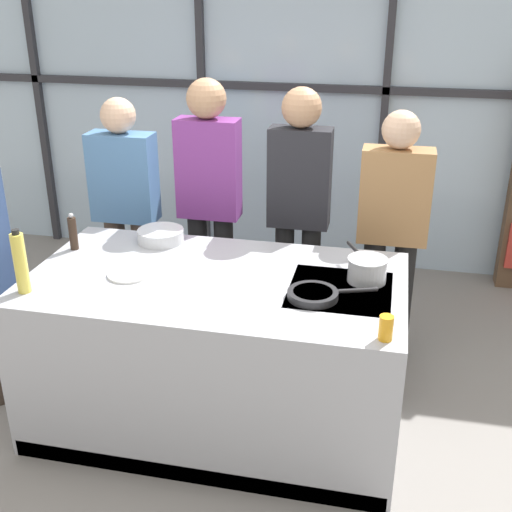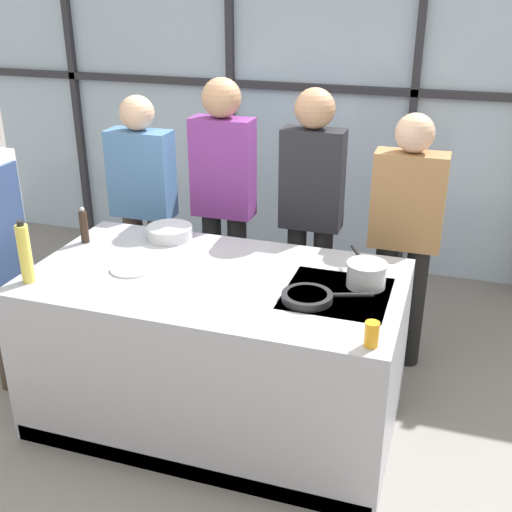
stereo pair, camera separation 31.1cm
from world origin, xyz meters
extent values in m
plane|color=gray|center=(0.00, 0.00, 0.00)|extent=(18.00, 18.00, 0.00)
cube|color=silver|center=(0.00, 2.41, 1.40)|extent=(6.40, 0.04, 2.80)
cube|color=#2D2D33|center=(0.00, 2.36, 1.54)|extent=(6.40, 0.06, 0.06)
cube|color=#2D2D33|center=(-2.30, 2.36, 1.40)|extent=(0.06, 0.06, 2.80)
cube|color=#2D2D33|center=(-0.77, 2.36, 1.40)|extent=(0.06, 0.06, 2.80)
cube|color=#2D2D33|center=(0.77, 2.36, 1.40)|extent=(0.06, 0.06, 2.80)
cube|color=#A8AAB2|center=(0.00, 0.00, 0.46)|extent=(2.00, 1.10, 0.91)
cube|color=black|center=(0.66, 0.00, 0.91)|extent=(0.52, 0.52, 0.01)
cube|color=black|center=(0.00, -0.53, 0.05)|extent=(1.96, 0.03, 0.10)
cylinder|color=#38383D|center=(0.54, -0.12, 0.91)|extent=(0.13, 0.13, 0.01)
cylinder|color=#38383D|center=(0.79, -0.12, 0.91)|extent=(0.13, 0.13, 0.01)
cylinder|color=#38383D|center=(0.54, 0.12, 0.91)|extent=(0.13, 0.13, 0.01)
cylinder|color=#38383D|center=(0.79, 0.12, 0.91)|extent=(0.13, 0.13, 0.01)
cylinder|color=#47382D|center=(-1.35, 0.03, 0.43)|extent=(0.12, 0.12, 0.86)
cylinder|color=#47382D|center=(-1.35, -0.13, 0.43)|extent=(0.12, 0.12, 0.86)
cube|color=navy|center=(-1.26, -0.05, 0.94)|extent=(0.02, 0.31, 0.94)
cylinder|color=#47382D|center=(-0.80, 0.93, 0.42)|extent=(0.14, 0.14, 0.83)
cylinder|color=#47382D|center=(-1.00, 0.93, 0.42)|extent=(0.14, 0.14, 0.83)
cube|color=#4C7AAD|center=(-0.90, 0.93, 1.13)|extent=(0.44, 0.20, 0.60)
sphere|color=#D8AD8C|center=(-0.90, 0.93, 1.55)|extent=(0.23, 0.23, 0.23)
cylinder|color=black|center=(-0.21, 0.93, 0.45)|extent=(0.13, 0.13, 0.90)
cylinder|color=black|center=(-0.39, 0.93, 0.45)|extent=(0.13, 0.13, 0.90)
cube|color=#7A3384|center=(-0.30, 0.93, 1.23)|extent=(0.41, 0.18, 0.65)
sphere|color=tan|center=(-0.30, 0.93, 1.68)|extent=(0.25, 0.25, 0.25)
cylinder|color=black|center=(0.39, 0.93, 0.44)|extent=(0.13, 0.13, 0.89)
cylinder|color=black|center=(0.21, 0.93, 0.44)|extent=(0.13, 0.13, 0.89)
cube|color=#232328|center=(0.30, 0.93, 1.21)|extent=(0.39, 0.18, 0.64)
sphere|color=tan|center=(0.30, 0.93, 1.65)|extent=(0.25, 0.25, 0.25)
cylinder|color=black|center=(1.00, 0.93, 0.41)|extent=(0.14, 0.14, 0.83)
cylinder|color=black|center=(0.80, 0.93, 0.41)|extent=(0.14, 0.14, 0.83)
cube|color=#A37547|center=(0.90, 0.93, 1.13)|extent=(0.43, 0.20, 0.60)
sphere|color=#D8AD8C|center=(0.90, 0.93, 1.54)|extent=(0.23, 0.23, 0.23)
cylinder|color=#232326|center=(0.54, -0.12, 0.93)|extent=(0.25, 0.25, 0.04)
cylinder|color=#B26B2D|center=(0.54, -0.12, 0.95)|extent=(0.20, 0.20, 0.01)
cylinder|color=#232326|center=(0.75, -0.05, 0.94)|extent=(0.20, 0.09, 0.02)
cylinder|color=silver|center=(0.79, 0.12, 0.98)|extent=(0.20, 0.20, 0.13)
cylinder|color=silver|center=(0.79, 0.12, 1.04)|extent=(0.21, 0.21, 0.01)
cylinder|color=black|center=(0.70, 0.30, 1.02)|extent=(0.10, 0.17, 0.02)
cylinder|color=white|center=(-0.46, -0.07, 0.92)|extent=(0.23, 0.23, 0.01)
cylinder|color=silver|center=(-0.46, 0.42, 0.95)|extent=(0.28, 0.28, 0.07)
cylinder|color=#4C4C51|center=(-0.46, 0.42, 0.98)|extent=(0.23, 0.23, 0.01)
cylinder|color=#E0CC4C|center=(-0.90, -0.37, 1.07)|extent=(0.07, 0.07, 0.31)
cylinder|color=black|center=(-0.90, -0.37, 1.24)|extent=(0.04, 0.04, 0.02)
cylinder|color=#332319|center=(-0.91, 0.20, 1.01)|extent=(0.05, 0.05, 0.19)
sphere|color=#B2B2B7|center=(-0.91, 0.20, 1.12)|extent=(0.03, 0.03, 0.03)
cylinder|color=orange|center=(0.90, -0.45, 0.97)|extent=(0.06, 0.06, 0.12)
camera|label=1|loc=(0.87, -2.95, 2.39)|focal=45.00mm
camera|label=2|loc=(1.17, -2.87, 2.39)|focal=45.00mm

